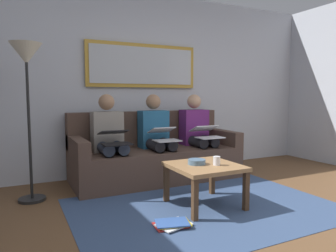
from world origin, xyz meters
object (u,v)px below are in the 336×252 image
(person_left, at_px, (198,132))
(laptop_white, at_px, (207,132))
(magazine_stack, at_px, (172,224))
(standing_lamp, at_px, (27,71))
(framed_mirror, at_px, (143,66))
(person_middle, at_px, (156,134))
(coffee_table, at_px, (205,170))
(person_right, at_px, (109,137))
(bowl, at_px, (197,162))
(laptop_black, at_px, (115,137))
(cup, at_px, (217,161))
(laptop_silver, at_px, (164,135))
(couch, at_px, (154,155))

(person_left, xyz_separation_m, laptop_white, (0.00, 0.23, 0.02))
(magazine_stack, relative_size, standing_lamp, 0.20)
(framed_mirror, bearing_deg, person_middle, 90.00)
(framed_mirror, xyz_separation_m, magazine_stack, (0.51, 1.92, -1.52))
(coffee_table, relative_size, person_right, 0.58)
(person_middle, bearing_deg, bowl, 87.53)
(framed_mirror, xyz_separation_m, person_left, (-0.64, 0.46, -0.94))
(magazine_stack, bearing_deg, person_left, -128.09)
(laptop_black, bearing_deg, bowl, 124.39)
(cup, bearing_deg, person_left, -113.41)
(bowl, distance_m, laptop_black, 1.06)
(coffee_table, distance_m, laptop_black, 1.16)
(bowl, xyz_separation_m, standing_lamp, (1.50, -0.90, 0.92))
(cup, xyz_separation_m, person_left, (-0.53, -1.23, 0.14))
(laptop_white, xyz_separation_m, standing_lamp, (2.19, -0.04, 0.74))
(person_middle, bearing_deg, framed_mirror, -90.00)
(laptop_black, relative_size, magazine_stack, 1.13)
(laptop_white, distance_m, laptop_black, 1.28)
(laptop_silver, relative_size, standing_lamp, 0.23)
(person_left, height_order, magazine_stack, person_left)
(cup, bearing_deg, laptop_silver, -83.85)
(laptop_white, bearing_deg, couch, -25.35)
(person_left, height_order, laptop_silver, person_left)
(magazine_stack, bearing_deg, coffee_table, -149.21)
(magazine_stack, bearing_deg, laptop_silver, -112.36)
(laptop_black, bearing_deg, laptop_white, -179.89)
(person_right, distance_m, laptop_black, 0.24)
(laptop_black, distance_m, magazine_stack, 1.37)
(framed_mirror, height_order, laptop_black, framed_mirror)
(laptop_silver, distance_m, person_right, 0.68)
(person_middle, distance_m, standing_lamp, 1.74)
(coffee_table, distance_m, person_left, 1.33)
(framed_mirror, height_order, cup, framed_mirror)
(person_right, bearing_deg, couch, -173.87)
(laptop_white, height_order, standing_lamp, standing_lamp)
(couch, relative_size, framed_mirror, 1.33)
(couch, bearing_deg, laptop_silver, 90.00)
(laptop_white, xyz_separation_m, magazine_stack, (1.15, 1.23, -0.60))
(bowl, height_order, standing_lamp, standing_lamp)
(cup, relative_size, person_right, 0.08)
(cup, height_order, laptop_white, laptop_white)
(person_left, bearing_deg, coffee_table, 61.64)
(couch, xyz_separation_m, person_left, (-0.64, 0.07, 0.30))
(coffee_table, bearing_deg, laptop_white, -124.15)
(cup, xyz_separation_m, laptop_black, (0.75, -0.99, 0.16))
(framed_mirror, relative_size, person_right, 1.45)
(cup, relative_size, magazine_stack, 0.27)
(coffee_table, xyz_separation_m, magazine_stack, (0.53, 0.31, -0.34))
(laptop_black, xyz_separation_m, standing_lamp, (0.91, -0.04, 0.74))
(standing_lamp, bearing_deg, couch, -170.20)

